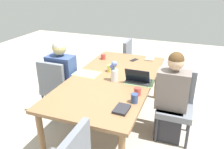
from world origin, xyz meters
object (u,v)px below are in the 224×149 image
at_px(person_near_left_near, 171,102).
at_px(laptop_near_left_near, 138,79).
at_px(person_far_left_mid, 63,82).
at_px(book_blue_cover, 150,59).
at_px(chair_near_left_near, 176,102).
at_px(flower_vase, 114,71).
at_px(coffee_mug_near_right, 134,98).
at_px(coffee_mug_centre_right, 137,91).
at_px(chair_head_right_left_far, 133,61).
at_px(book_red_cover, 122,109).
at_px(phone_black, 134,60).
at_px(coffee_mug_centre_left, 103,57).
at_px(dining_table, 112,82).
at_px(coffee_mug_near_left, 110,68).
at_px(chair_far_left_mid, 57,86).

relative_size(person_near_left_near, laptop_near_left_near, 3.73).
relative_size(person_far_left_mid, book_blue_cover, 5.97).
distance_m(chair_near_left_near, person_far_left_mid, 1.68).
xyz_separation_m(flower_vase, coffee_mug_near_right, (-0.46, -0.40, -0.09)).
height_order(chair_near_left_near, coffee_mug_centre_right, chair_near_left_near).
relative_size(chair_head_right_left_far, book_red_cover, 4.50).
bearing_deg(coffee_mug_centre_right, phone_black, 17.00).
height_order(laptop_near_left_near, coffee_mug_near_right, laptop_near_left_near).
distance_m(chair_head_right_left_far, coffee_mug_centre_left, 0.84).
bearing_deg(coffee_mug_centre_left, person_near_left_near, -118.38).
bearing_deg(person_near_left_near, dining_table, 90.69).
height_order(person_near_left_near, laptop_near_left_near, person_near_left_near).
xyz_separation_m(coffee_mug_near_left, coffee_mug_centre_right, (-0.55, -0.54, -0.01)).
bearing_deg(flower_vase, dining_table, 38.32).
bearing_deg(coffee_mug_centre_right, laptop_near_left_near, 13.20).
distance_m(coffee_mug_near_right, coffee_mug_centre_left, 1.47).
bearing_deg(person_near_left_near, coffee_mug_near_left, 78.18).
relative_size(chair_far_left_mid, coffee_mug_centre_right, 9.83).
height_order(person_far_left_mid, chair_head_right_left_far, person_far_left_mid).
height_order(dining_table, chair_far_left_mid, chair_far_left_mid).
xyz_separation_m(chair_head_right_left_far, coffee_mug_centre_left, (-0.72, 0.32, 0.28)).
relative_size(chair_far_left_mid, laptop_near_left_near, 2.81).
distance_m(chair_near_left_near, flower_vase, 0.91).
xyz_separation_m(flower_vase, book_red_cover, (-0.66, -0.32, -0.13)).
bearing_deg(flower_vase, chair_near_left_near, -79.32).
bearing_deg(chair_head_right_left_far, person_far_left_mid, 151.54).
relative_size(chair_far_left_mid, person_far_left_mid, 0.75).
distance_m(coffee_mug_near_left, book_red_cover, 1.04).
bearing_deg(phone_black, chair_near_left_near, 70.52).
distance_m(chair_near_left_near, book_blue_cover, 1.03).
bearing_deg(coffee_mug_centre_left, laptop_near_left_near, -131.66).
height_order(person_near_left_near, person_far_left_mid, same).
relative_size(chair_far_left_mid, flower_vase, 3.23).
distance_m(coffee_mug_near_left, coffee_mug_centre_left, 0.55).
bearing_deg(chair_head_right_left_far, coffee_mug_near_left, 178.81).
distance_m(coffee_mug_centre_left, book_blue_cover, 0.78).
distance_m(coffee_mug_centre_right, book_blue_cover, 1.28).
bearing_deg(flower_vase, phone_black, -2.64).
distance_m(chair_head_right_left_far, book_blue_cover, 0.67).
relative_size(coffee_mug_centre_left, phone_black, 0.57).
xyz_separation_m(chair_far_left_mid, laptop_near_left_near, (0.03, -1.24, 0.28)).
bearing_deg(coffee_mug_near_right, coffee_mug_centre_right, 3.91).
height_order(flower_vase, coffee_mug_centre_right, flower_vase).
distance_m(chair_head_right_left_far, phone_black, 0.66).
bearing_deg(coffee_mug_centre_right, chair_far_left_mid, 77.21).
height_order(coffee_mug_near_left, coffee_mug_centre_left, coffee_mug_near_left).
distance_m(flower_vase, coffee_mug_near_left, 0.32).
height_order(flower_vase, book_red_cover, flower_vase).
bearing_deg(laptop_near_left_near, coffee_mug_centre_right, -166.80).
height_order(chair_near_left_near, book_blue_cover, chair_near_left_near).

